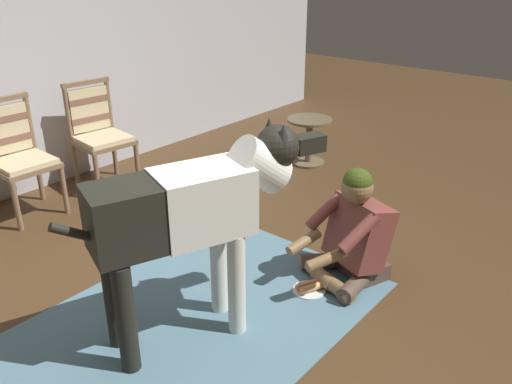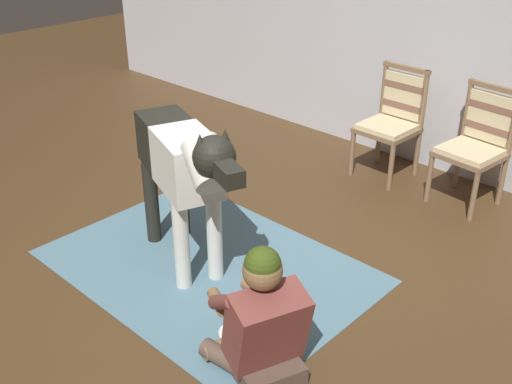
{
  "view_description": "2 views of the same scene",
  "coord_description": "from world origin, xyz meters",
  "px_view_note": "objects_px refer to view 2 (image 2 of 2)",
  "views": [
    {
      "loc": [
        -2.0,
        -1.86,
        2.05
      ],
      "look_at": [
        0.04,
        -0.16,
        0.84
      ],
      "focal_mm": 37.41,
      "sensor_mm": 36.0,
      "label": 1
    },
    {
      "loc": [
        2.52,
        -2.24,
        2.45
      ],
      "look_at": [
        0.33,
        0.08,
        0.78
      ],
      "focal_mm": 42.65,
      "sensor_mm": 36.0,
      "label": 2
    }
  ],
  "objects_px": {
    "large_dog": "(184,165)",
    "hot_dog_on_plate": "(237,330)",
    "dining_chair_left_of_pair": "(394,117)",
    "dining_chair_right_of_pair": "(478,140)",
    "person_sitting_on_floor": "(262,323)"
  },
  "relations": [
    {
      "from": "large_dog",
      "to": "person_sitting_on_floor",
      "type": "bearing_deg",
      "value": -20.61
    },
    {
      "from": "person_sitting_on_floor",
      "to": "large_dog",
      "type": "bearing_deg",
      "value": 159.39
    },
    {
      "from": "dining_chair_right_of_pair",
      "to": "large_dog",
      "type": "xyz_separation_m",
      "value": [
        -0.96,
        -2.28,
        0.24
      ]
    },
    {
      "from": "dining_chair_right_of_pair",
      "to": "hot_dog_on_plate",
      "type": "distance_m",
      "value": 2.62
    },
    {
      "from": "dining_chair_left_of_pair",
      "to": "person_sitting_on_floor",
      "type": "relative_size",
      "value": 1.22
    },
    {
      "from": "large_dog",
      "to": "hot_dog_on_plate",
      "type": "xyz_separation_m",
      "value": [
        0.74,
        -0.28,
        -0.76
      ]
    },
    {
      "from": "person_sitting_on_floor",
      "to": "dining_chair_right_of_pair",
      "type": "bearing_deg",
      "value": 91.93
    },
    {
      "from": "dining_chair_left_of_pair",
      "to": "hot_dog_on_plate",
      "type": "height_order",
      "value": "dining_chair_left_of_pair"
    },
    {
      "from": "large_dog",
      "to": "hot_dog_on_plate",
      "type": "bearing_deg",
      "value": -20.61
    },
    {
      "from": "person_sitting_on_floor",
      "to": "large_dog",
      "type": "distance_m",
      "value": 1.21
    },
    {
      "from": "dining_chair_left_of_pair",
      "to": "dining_chair_right_of_pair",
      "type": "bearing_deg",
      "value": -0.04
    },
    {
      "from": "dining_chair_right_of_pair",
      "to": "hot_dog_on_plate",
      "type": "height_order",
      "value": "dining_chair_right_of_pair"
    },
    {
      "from": "hot_dog_on_plate",
      "to": "dining_chair_right_of_pair",
      "type": "bearing_deg",
      "value": 85.02
    },
    {
      "from": "person_sitting_on_floor",
      "to": "hot_dog_on_plate",
      "type": "height_order",
      "value": "person_sitting_on_floor"
    },
    {
      "from": "dining_chair_right_of_pair",
      "to": "person_sitting_on_floor",
      "type": "xyz_separation_m",
      "value": [
        0.09,
        -2.67,
        -0.22
      ]
    }
  ]
}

